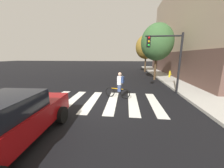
# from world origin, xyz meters

# --- Properties ---
(ground_plane) EXTENTS (120.00, 120.00, 0.00)m
(ground_plane) POSITION_xyz_m (0.00, 0.00, 0.00)
(ground_plane) COLOR black
(crosswalk_stripes) EXTENTS (6.79, 3.78, 0.01)m
(crosswalk_stripes) POSITION_xyz_m (0.30, 0.00, 0.01)
(crosswalk_stripes) COLOR silver
(crosswalk_stripes) RESTS_ON ground
(sedan_near) EXTENTS (2.30, 4.67, 1.59)m
(sedan_near) POSITION_xyz_m (-1.78, -4.17, 0.82)
(sedan_near) COLOR maroon
(sedan_near) RESTS_ON ground
(cyclist) EXTENTS (1.67, 0.51, 1.69)m
(cyclist) POSITION_xyz_m (1.30, 0.80, 0.84)
(cyclist) COLOR black
(cyclist) RESTS_ON ground
(traffic_light_near) EXTENTS (2.47, 0.28, 4.20)m
(traffic_light_near) POSITION_xyz_m (4.51, 2.03, 2.86)
(traffic_light_near) COLOR black
(traffic_light_near) RESTS_ON ground
(fire_hydrant) EXTENTS (0.33, 0.22, 0.78)m
(fire_hydrant) POSITION_xyz_m (7.05, 8.95, 0.53)
(fire_hydrant) COLOR gold
(fire_hydrant) RESTS_ON sidewalk
(street_tree_near) EXTENTS (3.46, 3.46, 6.16)m
(street_tree_near) POSITION_xyz_m (5.02, 7.81, 4.16)
(street_tree_near) COLOR #4C3823
(street_tree_near) RESTS_ON ground
(street_tree_mid) EXTENTS (3.46, 3.46, 6.15)m
(street_tree_mid) POSITION_xyz_m (4.97, 15.29, 4.15)
(street_tree_mid) COLOR #4C3823
(street_tree_mid) RESTS_ON ground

